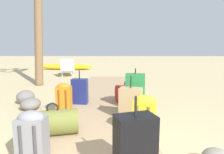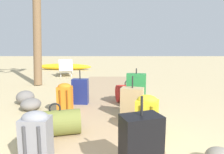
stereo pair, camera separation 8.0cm
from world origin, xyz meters
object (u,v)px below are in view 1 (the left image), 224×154
(backpack_yellow, at_px, (144,114))
(kayak, at_px, (66,67))
(duffel_bag_olive, at_px, (53,122))
(backpack_orange, at_px, (64,96))
(suitcase_navy, at_px, (80,91))
(suitcase_black, at_px, (135,148))
(suitcase_tan, at_px, (131,103))
(backpack_grey, at_px, (32,134))
(suitcase_green, at_px, (135,91))
(duffel_bag_red, at_px, (127,93))
(lounge_chair, at_px, (67,69))

(backpack_yellow, relative_size, kayak, 0.16)
(backpack_yellow, distance_m, duffel_bag_olive, 1.29)
(backpack_orange, relative_size, suitcase_navy, 0.73)
(suitcase_black, bearing_deg, suitcase_tan, 87.17)
(suitcase_black, distance_m, duffel_bag_olive, 1.41)
(suitcase_navy, xyz_separation_m, kayak, (-2.30, 7.64, -0.16))
(suitcase_tan, bearing_deg, backpack_grey, -132.01)
(backpack_grey, xyz_separation_m, suitcase_green, (1.30, 1.84, 0.07))
(suitcase_black, xyz_separation_m, duffel_bag_red, (0.09, 2.68, -0.11))
(duffel_bag_red, height_order, kayak, duffel_bag_red)
(backpack_orange, bearing_deg, kayak, 104.39)
(suitcase_tan, relative_size, duffel_bag_olive, 0.99)
(duffel_bag_red, bearing_deg, backpack_grey, -116.37)
(suitcase_tan, distance_m, kayak, 9.16)
(suitcase_black, bearing_deg, kayak, 107.94)
(duffel_bag_red, bearing_deg, duffel_bag_olive, -123.07)
(suitcase_tan, bearing_deg, suitcase_black, -92.83)
(backpack_yellow, distance_m, suitcase_green, 1.18)
(suitcase_black, xyz_separation_m, lounge_chair, (-2.53, 7.48, -0.06))
(suitcase_green, bearing_deg, lounge_chair, 117.18)
(suitcase_black, relative_size, suitcase_tan, 1.06)
(backpack_grey, bearing_deg, suitcase_navy, 87.06)
(lounge_chair, bearing_deg, suitcase_green, -62.82)
(backpack_grey, relative_size, suitcase_green, 0.67)
(backpack_yellow, relative_size, duffel_bag_red, 0.96)
(suitcase_green, relative_size, kayak, 0.24)
(duffel_bag_olive, relative_size, backpack_orange, 1.38)
(suitcase_black, xyz_separation_m, duffel_bag_olive, (-1.06, 0.92, -0.13))
(suitcase_navy, bearing_deg, backpack_yellow, -51.62)
(kayak, bearing_deg, duffel_bag_red, -65.65)
(backpack_grey, relative_size, backpack_orange, 1.01)
(backpack_yellow, bearing_deg, duffel_bag_red, 94.59)
(backpack_grey, bearing_deg, suitcase_black, -16.11)
(duffel_bag_red, distance_m, lounge_chair, 5.47)
(backpack_yellow, bearing_deg, suitcase_navy, 128.38)
(suitcase_black, bearing_deg, backpack_yellow, 76.91)
(backpack_grey, relative_size, backpack_yellow, 0.97)
(backpack_yellow, relative_size, suitcase_navy, 0.76)
(lounge_chair, bearing_deg, backpack_grey, -78.62)
(suitcase_black, xyz_separation_m, suitcase_navy, (-0.98, 2.49, -0.03))
(suitcase_black, distance_m, kayak, 10.65)
(suitcase_tan, height_order, backpack_yellow, suitcase_tan)
(backpack_yellow, bearing_deg, kayak, 110.95)
(suitcase_green, distance_m, suitcase_navy, 1.23)
(duffel_bag_olive, bearing_deg, suitcase_green, 44.15)
(backpack_yellow, xyz_separation_m, suitcase_navy, (-1.20, 1.52, -0.02))
(suitcase_green, height_order, suitcase_navy, suitcase_green)
(suitcase_navy, height_order, kayak, suitcase_navy)
(backpack_orange, relative_size, lounge_chair, 0.33)
(duffel_bag_red, distance_m, backpack_orange, 1.46)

